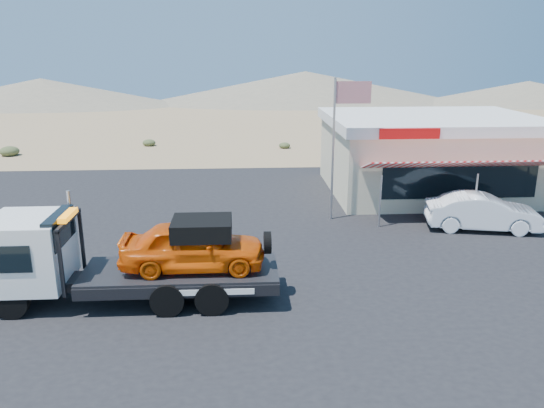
% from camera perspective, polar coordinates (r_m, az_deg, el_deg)
% --- Properties ---
extents(ground, '(120.00, 120.00, 0.00)m').
position_cam_1_polar(ground, '(18.68, -5.73, -6.15)').
color(ground, '#937A53').
rests_on(ground, ground).
extents(asphalt_lot, '(32.00, 24.00, 0.02)m').
position_cam_1_polar(asphalt_lot, '(21.49, -0.11, -2.98)').
color(asphalt_lot, black).
rests_on(asphalt_lot, ground).
extents(tow_truck, '(8.08, 2.39, 2.70)m').
position_cam_1_polar(tow_truck, '(15.85, -15.27, -5.20)').
color(tow_truck, black).
rests_on(tow_truck, asphalt_lot).
extents(white_sedan, '(4.68, 2.40, 1.47)m').
position_cam_1_polar(white_sedan, '(23.14, 21.72, -0.82)').
color(white_sedan, white).
rests_on(white_sedan, asphalt_lot).
extents(jerky_store, '(10.40, 9.97, 3.90)m').
position_cam_1_polar(jerky_store, '(28.42, 16.60, 5.25)').
color(jerky_store, beige).
rests_on(jerky_store, asphalt_lot).
extents(flagpole, '(1.55, 0.10, 6.00)m').
position_cam_1_polar(flagpole, '(22.39, 7.24, 7.59)').
color(flagpole, '#99999E').
rests_on(flagpole, asphalt_lot).
extents(distant_hills, '(126.00, 48.00, 4.20)m').
position_cam_1_polar(distant_hills, '(73.35, -12.01, 11.87)').
color(distant_hills, '#726B59').
rests_on(distant_hills, ground).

